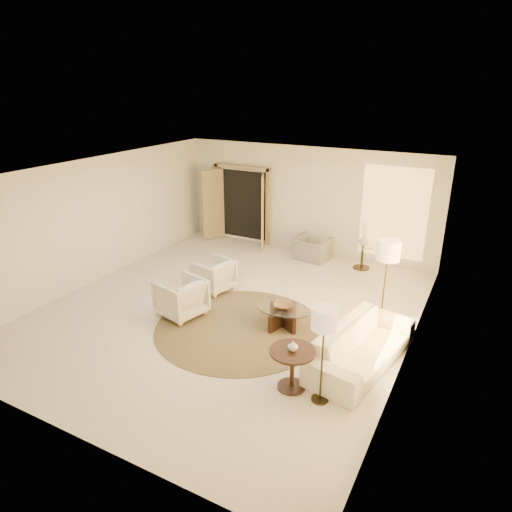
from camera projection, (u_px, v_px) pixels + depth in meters
The scene contains 18 objects.
room at pixel (228, 245), 8.80m from camera, with size 7.04×8.04×2.83m.
windows_right at pixel (413, 279), 7.39m from camera, with size 0.10×6.40×2.40m, color #F8BF63, non-canonical shape.
window_back_corner at pixel (393, 213), 11.07m from camera, with size 1.70×0.10×2.40m, color #F8BF63, non-canonical shape.
curtains_right at pixel (419, 263), 8.17m from camera, with size 0.06×5.20×2.60m, color tan, non-canonical shape.
french_doors at pixel (241, 205), 12.90m from camera, with size 1.95×0.66×2.16m.
area_rug at pixel (239, 327), 8.61m from camera, with size 3.18×3.18×0.01m, color #3B2D19.
sofa at pixel (362, 346), 7.39m from camera, with size 2.33×0.91×0.68m, color silver.
armchair_left at pixel (214, 273), 10.05m from camera, with size 0.75×0.70×0.77m, color silver.
armchair_right at pixel (181, 296), 8.94m from camera, with size 0.81×0.76×0.84m, color silver.
accent_chair at pixel (312, 245), 11.77m from camera, with size 0.89×0.58×0.78m, color gray.
coffee_table at pixel (283, 314), 8.58m from camera, with size 1.39×1.39×0.39m.
end_table at pixel (292, 362), 6.77m from camera, with size 0.69×0.69×0.65m.
side_table at pixel (362, 254), 11.20m from camera, with size 0.53×0.53×0.61m.
floor_lamp_near at pixel (388, 254), 8.05m from camera, with size 0.43×0.43×1.76m.
floor_lamp_far at pixel (324, 323), 6.20m from camera, with size 0.36×0.36×1.50m.
bowl at pixel (283, 305), 8.52m from camera, with size 0.35×0.35×0.08m, color brown.
end_vase at pixel (293, 346), 6.67m from camera, with size 0.15×0.15×0.16m, color silver.
side_vase at pixel (364, 240), 11.07m from camera, with size 0.24×0.24×0.25m, color silver.
Camera 1 is at (4.36, -7.07, 4.36)m, focal length 32.00 mm.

